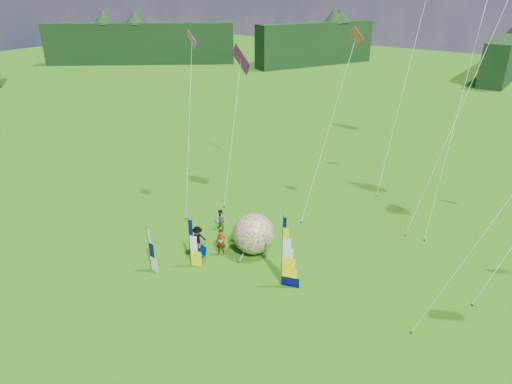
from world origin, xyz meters
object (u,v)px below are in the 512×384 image
Objects in this scene: feather_banner_main at (282,252)px; kite_whale at (469,67)px; camp_chair at (200,255)px; bol_inflatable at (254,234)px; spectator_b at (221,220)px; spectator_a at (221,242)px; spectator_c at (198,239)px; side_banner_far at (149,249)px; spectator_d at (240,231)px; side_banner_left at (190,243)px.

kite_whale is (4.93, 15.70, 8.66)m from feather_banner_main.
feather_banner_main is 5.88m from camp_chair.
camp_chair is 0.05× the size of kite_whale.
spectator_b is (-3.65, 1.01, -0.57)m from bol_inflatable.
spectator_a is (-1.53, -1.49, -0.45)m from bol_inflatable.
kite_whale reaches higher than bol_inflatable.
spectator_b is at bearing 122.39° from camp_chair.
spectator_c is (0.67, -3.18, 0.16)m from spectator_b.
kite_whale is at bearing 47.83° from spectator_b.
feather_banner_main is 18.59m from kite_whale.
bol_inflatable is (4.00, 5.37, -0.11)m from side_banner_far.
spectator_a is at bearing -46.59° from spectator_c.
spectator_b is at bearing 3.78° from spectator_d.
side_banner_far is 1.87× the size of spectator_b.
side_banner_left is 4.26m from bol_inflatable.
spectator_d is at bearing 136.03° from feather_banner_main.
spectator_d reaches higher than spectator_b.
kite_whale reaches higher than spectator_d.
side_banner_far is 3.40m from spectator_c.
spectator_c reaches higher than spectator_a.
spectator_a is 0.96× the size of spectator_c.
spectator_c is (-6.45, -0.15, -1.33)m from feather_banner_main.
spectator_a reaches higher than spectator_b.
bol_inflatable reaches higher than spectator_b.
side_banner_left is 3.02× the size of camp_chair.
feather_banner_main is 5.88m from spectator_d.
spectator_a is 3.28m from spectator_b.
kite_whale is (12.05, 12.67, 10.15)m from spectator_b.
spectator_d is (2.05, -0.44, 0.00)m from spectator_b.
feather_banner_main is 2.41× the size of spectator_c.
side_banner_far is at bearing 84.00° from spectator_d.
side_banner_left reaches higher than side_banner_far.
feather_banner_main is 2.89× the size of spectator_b.
side_banner_left reaches higher than spectator_d.
spectator_d is (1.38, 2.73, -0.15)m from spectator_c.
spectator_d is at bearing 61.53° from side_banner_left.
side_banner_left is 1.73× the size of spectator_c.
side_banner_left is at bearing 178.34° from feather_banner_main.
bol_inflatable is 1.79m from spectator_d.
spectator_d is at bearing 75.03° from side_banner_far.
feather_banner_main is 4.20× the size of camp_chair.
spectator_a is at bearing 51.38° from side_banner_left.
feather_banner_main is at bearing -3.79° from side_banner_left.
spectator_b is 3.25m from spectator_c.
spectator_b is (-7.13, 3.02, -1.49)m from feather_banner_main.
spectator_a is 1.15× the size of spectator_d.
feather_banner_main is at bearing -128.77° from kite_whale.
feather_banner_main is at bearing 31.23° from side_banner_far.
spectator_b is 1.45× the size of camp_chair.
side_banner_far is 4.63m from spectator_a.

